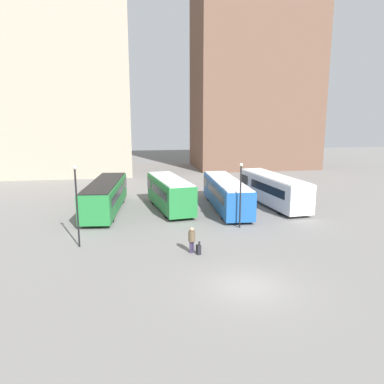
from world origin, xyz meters
The scene contains 11 objects.
ground_plane centered at (0.00, 0.00, 0.00)m, with size 160.00×160.00×0.00m, color slate.
building_block_left centered at (-20.44, 45.23, 15.66)m, with size 30.07×17.70×31.32m.
building_block_right centered at (15.42, 45.23, 15.22)m, with size 20.04×12.48×30.44m.
bus_0 centered at (-8.11, 17.31, 1.54)m, with size 3.84×11.73×2.81m.
bus_1 centered at (-2.17, 17.08, 1.63)m, with size 3.73×9.35×3.01m.
bus_2 centered at (3.17, 16.54, 1.53)m, with size 3.00×11.75×2.80m.
bus_3 centered at (8.11, 17.17, 1.63)m, with size 3.51×11.12×2.99m.
traveler centered at (-2.04, 5.34, 1.02)m, with size 0.56×0.56×1.73m.
suitcase centered at (-1.66, 4.99, 0.32)m, with size 0.32×0.37×0.91m.
lamp_post_0 centered at (-9.37, 7.74, 3.29)m, with size 0.28×0.28×5.57m.
lamp_post_1 centered at (2.65, 10.21, 3.08)m, with size 0.28×0.28×5.17m.
Camera 1 is at (-5.89, -17.34, 8.72)m, focal length 35.00 mm.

